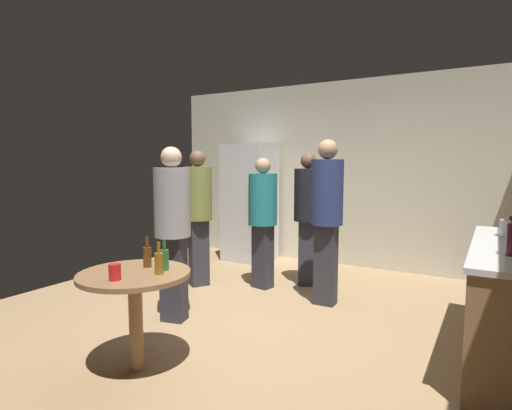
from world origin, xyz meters
name	(u,v)px	position (x,y,z in m)	size (l,w,h in m)	color
ground_plane	(238,324)	(0.00, 0.00, -0.05)	(5.20, 5.20, 0.10)	#9E7C56
wall_back	(333,174)	(0.00, 2.63, 1.35)	(5.32, 0.06, 2.70)	beige
refrigerator	(250,203)	(-1.20, 2.20, 0.90)	(0.70, 0.68, 1.80)	silver
kettle	(511,228)	(2.23, 0.76, 0.97)	(0.24, 0.17, 0.18)	#B2B2B7
foreground_table	(135,286)	(-0.11, -1.20, 0.63)	(0.80, 0.80, 0.73)	olive
beer_bottle_amber	(159,262)	(0.08, -1.15, 0.82)	(0.06, 0.06, 0.23)	#8C5919
beer_bottle_brown	(147,256)	(-0.14, -1.05, 0.82)	(0.06, 0.06, 0.23)	#593314
beer_bottle_green	(165,259)	(0.04, -1.05, 0.82)	(0.06, 0.06, 0.23)	#26662D
plastic_cup_red	(115,272)	(-0.07, -1.41, 0.79)	(0.08, 0.08, 0.11)	red
person_in_gray_shirt	(173,220)	(-0.52, -0.33, 0.98)	(0.41, 0.41, 1.67)	#2D2D38
person_in_black_shirt	(308,209)	(0.13, 1.39, 0.96)	(0.45, 0.45, 1.64)	#2D2D38
person_in_navy_shirt	(327,209)	(0.57, 0.84, 1.03)	(0.35, 0.35, 1.76)	#2D2D38
person_in_olive_shirt	(198,207)	(-1.03, 0.70, 0.98)	(0.47, 0.47, 1.67)	#2D2D38
person_in_teal_shirt	(263,213)	(-0.30, 1.01, 0.92)	(0.40, 0.40, 1.58)	#2D2D38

